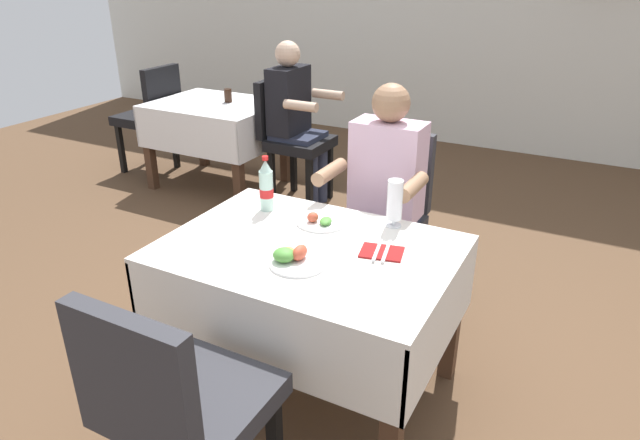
# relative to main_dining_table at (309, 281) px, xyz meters

# --- Properties ---
(ground_plane) EXTENTS (11.00, 11.00, 0.00)m
(ground_plane) POSITION_rel_main_dining_table_xyz_m (0.15, 0.10, -0.56)
(ground_plane) COLOR brown
(main_dining_table) EXTENTS (1.19, 0.86, 0.72)m
(main_dining_table) POSITION_rel_main_dining_table_xyz_m (0.00, 0.00, 0.00)
(main_dining_table) COLOR white
(main_dining_table) RESTS_ON ground
(chair_far_diner_seat) EXTENTS (0.44, 0.50, 0.97)m
(chair_far_diner_seat) POSITION_rel_main_dining_table_xyz_m (-0.00, 0.82, -0.00)
(chair_far_diner_seat) COLOR #2D2D33
(chair_far_diner_seat) RESTS_ON ground
(chair_near_camera_side) EXTENTS (0.44, 0.50, 0.97)m
(chair_near_camera_side) POSITION_rel_main_dining_table_xyz_m (0.00, -0.82, -0.00)
(chair_near_camera_side) COLOR #2D2D33
(chair_near_camera_side) RESTS_ON ground
(seated_diner_far) EXTENTS (0.50, 0.46, 1.26)m
(seated_diner_far) POSITION_rel_main_dining_table_xyz_m (0.03, 0.72, 0.15)
(seated_diner_far) COLOR #282D42
(seated_diner_far) RESTS_ON ground
(plate_near_camera) EXTENTS (0.23, 0.23, 0.07)m
(plate_near_camera) POSITION_rel_main_dining_table_xyz_m (0.02, -0.15, 0.19)
(plate_near_camera) COLOR white
(plate_near_camera) RESTS_ON main_dining_table
(plate_far_diner) EXTENTS (0.24, 0.24, 0.06)m
(plate_far_diner) POSITION_rel_main_dining_table_xyz_m (-0.06, 0.23, 0.18)
(plate_far_diner) COLOR white
(plate_far_diner) RESTS_ON main_dining_table
(beer_glass_left) EXTENTS (0.07, 0.07, 0.22)m
(beer_glass_left) POSITION_rel_main_dining_table_xyz_m (0.24, 0.35, 0.28)
(beer_glass_left) COLOR white
(beer_glass_left) RESTS_ON main_dining_table
(cola_bottle_primary) EXTENTS (0.07, 0.07, 0.26)m
(cola_bottle_primary) POSITION_rel_main_dining_table_xyz_m (-0.36, 0.24, 0.28)
(cola_bottle_primary) COLOR silver
(cola_bottle_primary) RESTS_ON main_dining_table
(napkin_cutlery_set) EXTENTS (0.19, 0.20, 0.01)m
(napkin_cutlery_set) POSITION_rel_main_dining_table_xyz_m (0.29, 0.09, 0.17)
(napkin_cutlery_set) COLOR maroon
(napkin_cutlery_set) RESTS_ON main_dining_table
(background_dining_table) EXTENTS (1.03, 0.82, 0.72)m
(background_dining_table) POSITION_rel_main_dining_table_xyz_m (-1.95, 1.90, -0.01)
(background_dining_table) COLOR white
(background_dining_table) RESTS_ON ground
(background_chair_left) EXTENTS (0.50, 0.44, 0.97)m
(background_chair_left) POSITION_rel_main_dining_table_xyz_m (-2.67, 1.90, -0.00)
(background_chair_left) COLOR black
(background_chair_left) RESTS_ON ground
(background_chair_right) EXTENTS (0.50, 0.44, 0.97)m
(background_chair_right) POSITION_rel_main_dining_table_xyz_m (-1.22, 1.90, -0.00)
(background_chair_right) COLOR black
(background_chair_right) RESTS_ON ground
(background_patron) EXTENTS (0.46, 0.50, 1.26)m
(background_patron) POSITION_rel_main_dining_table_xyz_m (-1.17, 1.90, 0.15)
(background_patron) COLOR #282D42
(background_patron) RESTS_ON ground
(background_table_tumbler) EXTENTS (0.06, 0.06, 0.11)m
(background_table_tumbler) POSITION_rel_main_dining_table_xyz_m (-1.86, 1.97, 0.22)
(background_table_tumbler) COLOR black
(background_table_tumbler) RESTS_ON background_dining_table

